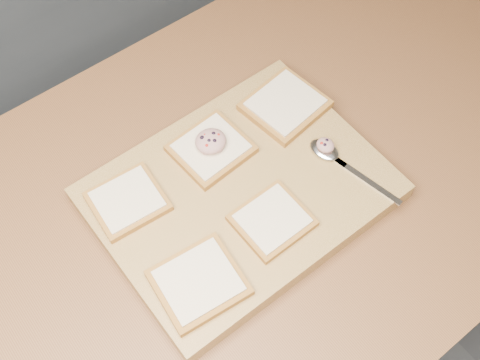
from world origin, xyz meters
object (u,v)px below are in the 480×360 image
at_px(tuna_salad_dollop, 211,141).
at_px(spoon, 331,154).
at_px(cutting_board, 240,193).
at_px(bread_far_center, 211,149).

height_order(tuna_salad_dollop, spoon, tuna_salad_dollop).
bearing_deg(spoon, tuna_salad_dollop, 139.14).
height_order(cutting_board, bread_far_center, bread_far_center).
relative_size(tuna_salad_dollop, spoon, 0.29).
distance_m(bread_far_center, spoon, 0.20).
bearing_deg(spoon, cutting_board, 164.33).
relative_size(cutting_board, bread_far_center, 3.64).
bearing_deg(bread_far_center, cutting_board, -93.62).
xyz_separation_m(cutting_board, spoon, (0.16, -0.04, 0.02)).
bearing_deg(bread_far_center, tuna_salad_dollop, 48.24).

